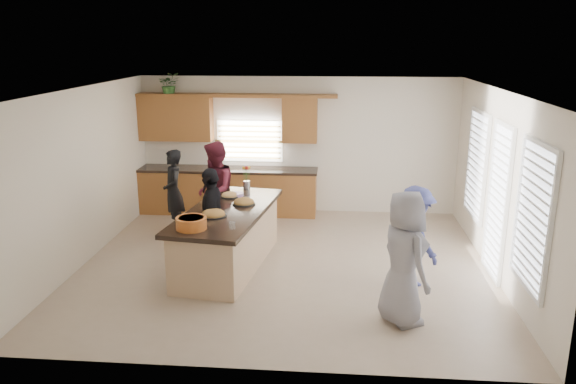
# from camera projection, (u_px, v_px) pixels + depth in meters

# --- Properties ---
(floor) EXTENTS (6.50, 6.50, 0.00)m
(floor) POSITION_uv_depth(u_px,v_px,m) (285.00, 264.00, 9.09)
(floor) COLOR tan
(floor) RESTS_ON ground
(room_shell) EXTENTS (6.52, 6.02, 2.81)m
(room_shell) POSITION_uv_depth(u_px,v_px,m) (285.00, 149.00, 8.58)
(room_shell) COLOR silver
(room_shell) RESTS_ON ground
(back_cabinetry) EXTENTS (4.08, 0.66, 2.46)m
(back_cabinetry) POSITION_uv_depth(u_px,v_px,m) (226.00, 170.00, 11.59)
(back_cabinetry) COLOR #975A2C
(back_cabinetry) RESTS_ON ground
(right_wall_glazing) EXTENTS (0.06, 4.00, 2.25)m
(right_wall_glazing) POSITION_uv_depth(u_px,v_px,m) (499.00, 191.00, 8.34)
(right_wall_glazing) COLOR white
(right_wall_glazing) RESTS_ON ground
(island) EXTENTS (1.50, 2.83, 0.95)m
(island) POSITION_uv_depth(u_px,v_px,m) (228.00, 239.00, 8.92)
(island) COLOR tan
(island) RESTS_ON ground
(platter_front) EXTENTS (0.40, 0.40, 0.16)m
(platter_front) POSITION_uv_depth(u_px,v_px,m) (213.00, 215.00, 8.44)
(platter_front) COLOR black
(platter_front) RESTS_ON island
(platter_mid) EXTENTS (0.38, 0.38, 0.15)m
(platter_mid) POSITION_uv_depth(u_px,v_px,m) (244.00, 202.00, 9.06)
(platter_mid) COLOR black
(platter_mid) RESTS_ON island
(platter_back) EXTENTS (0.31, 0.31, 0.12)m
(platter_back) POSITION_uv_depth(u_px,v_px,m) (230.00, 196.00, 9.46)
(platter_back) COLOR black
(platter_back) RESTS_ON island
(salad_bowl) EXTENTS (0.43, 0.43, 0.17)m
(salad_bowl) POSITION_uv_depth(u_px,v_px,m) (191.00, 223.00, 7.87)
(salad_bowl) COLOR #BD5E22
(salad_bowl) RESTS_ON island
(clear_cup) EXTENTS (0.08, 0.08, 0.10)m
(clear_cup) POSITION_uv_depth(u_px,v_px,m) (232.00, 226.00, 7.88)
(clear_cup) COLOR white
(clear_cup) RESTS_ON island
(plate_stack) EXTENTS (0.24, 0.24, 0.06)m
(plate_stack) POSITION_uv_depth(u_px,v_px,m) (236.00, 194.00, 9.52)
(plate_stack) COLOR #CD97DC
(plate_stack) RESTS_ON island
(flower_vase) EXTENTS (0.14, 0.14, 0.42)m
(flower_vase) POSITION_uv_depth(u_px,v_px,m) (246.00, 177.00, 9.92)
(flower_vase) COLOR silver
(flower_vase) RESTS_ON island
(potted_plant) EXTENTS (0.53, 0.50, 0.47)m
(potted_plant) POSITION_uv_depth(u_px,v_px,m) (169.00, 84.00, 11.31)
(potted_plant) COLOR #346829
(potted_plant) RESTS_ON back_cabinetry
(woman_left_back) EXTENTS (0.58, 0.68, 1.58)m
(woman_left_back) POSITION_uv_depth(u_px,v_px,m) (174.00, 192.00, 10.39)
(woman_left_back) COLOR black
(woman_left_back) RESTS_ON ground
(woman_left_mid) EXTENTS (0.69, 0.88, 1.78)m
(woman_left_mid) POSITION_uv_depth(u_px,v_px,m) (215.00, 191.00, 10.07)
(woman_left_mid) COLOR maroon
(woman_left_mid) RESTS_ON ground
(woman_left_front) EXTENTS (0.55, 1.00, 1.61)m
(woman_left_front) POSITION_uv_depth(u_px,v_px,m) (212.00, 217.00, 8.86)
(woman_left_front) COLOR black
(woman_left_front) RESTS_ON ground
(woman_right_back) EXTENTS (0.94, 1.12, 1.50)m
(woman_right_back) POSITION_uv_depth(u_px,v_px,m) (415.00, 236.00, 8.19)
(woman_right_back) COLOR navy
(woman_right_back) RESTS_ON ground
(woman_right_front) EXTENTS (0.86, 1.01, 1.75)m
(woman_right_front) POSITION_uv_depth(u_px,v_px,m) (404.00, 258.00, 7.04)
(woman_right_front) COLOR gray
(woman_right_front) RESTS_ON ground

